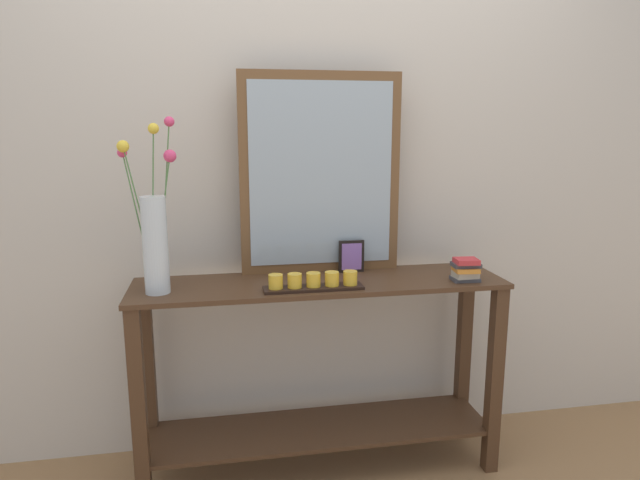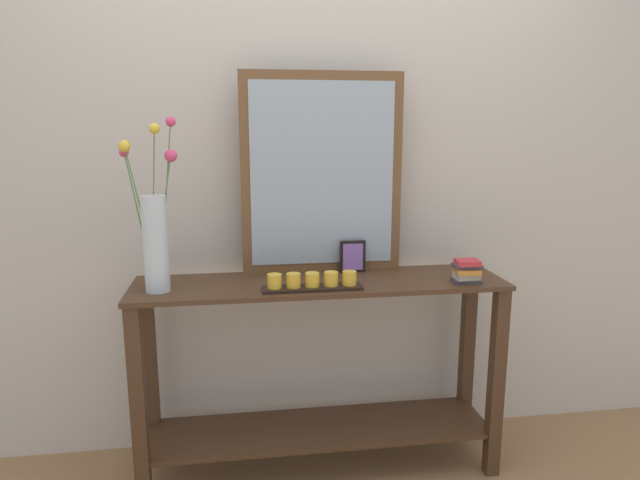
{
  "view_description": "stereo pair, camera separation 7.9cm",
  "coord_description": "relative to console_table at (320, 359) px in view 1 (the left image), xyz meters",
  "views": [
    {
      "loc": [
        -0.4,
        -2.18,
        1.48
      ],
      "look_at": [
        0.0,
        0.0,
        1.03
      ],
      "focal_mm": 31.21,
      "sensor_mm": 36.0,
      "label": 1
    },
    {
      "loc": [
        -0.32,
        -2.19,
        1.48
      ],
      "look_at": [
        0.0,
        0.0,
        1.03
      ],
      "focal_mm": 31.21,
      "sensor_mm": 36.0,
      "label": 2
    }
  ],
  "objects": [
    {
      "name": "ground_plane",
      "position": [
        0.0,
        0.0,
        -0.52
      ],
      "size": [
        7.0,
        6.0,
        0.02
      ],
      "primitive_type": "cube",
      "color": "#997047"
    },
    {
      "name": "wall_back",
      "position": [
        0.0,
        0.31,
        0.84
      ],
      "size": [
        6.4,
        0.08,
        2.7
      ],
      "primitive_type": "cube",
      "color": "beige",
      "rests_on": "ground"
    },
    {
      "name": "console_table",
      "position": [
        0.0,
        0.0,
        0.0
      ],
      "size": [
        1.53,
        0.39,
        0.85
      ],
      "color": "#472D1C",
      "rests_on": "ground"
    },
    {
      "name": "mirror_leaning",
      "position": [
        0.03,
        0.16,
        0.77
      ],
      "size": [
        0.69,
        0.03,
        0.85
      ],
      "color": "brown",
      "rests_on": "console_table"
    },
    {
      "name": "tall_vase_left",
      "position": [
        -0.64,
        -0.04,
        0.57
      ],
      "size": [
        0.22,
        0.21,
        0.67
      ],
      "color": "silver",
      "rests_on": "console_table"
    },
    {
      "name": "candle_tray",
      "position": [
        -0.05,
        -0.11,
        0.37
      ],
      "size": [
        0.39,
        0.09,
        0.07
      ],
      "color": "black",
      "rests_on": "console_table"
    },
    {
      "name": "picture_frame_small",
      "position": [
        0.16,
        0.12,
        0.41
      ],
      "size": [
        0.11,
        0.01,
        0.14
      ],
      "color": "black",
      "rests_on": "console_table"
    },
    {
      "name": "book_stack",
      "position": [
        0.59,
        -0.11,
        0.39
      ],
      "size": [
        0.12,
        0.1,
        0.1
      ],
      "color": "#424247",
      "rests_on": "console_table"
    }
  ]
}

